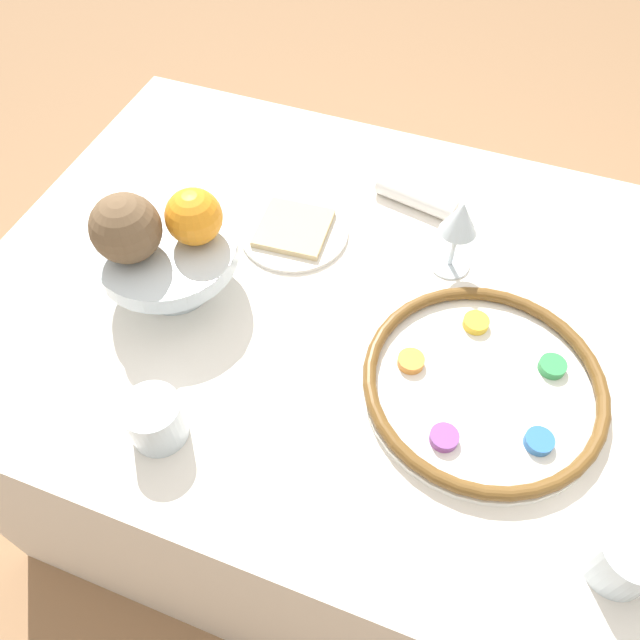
% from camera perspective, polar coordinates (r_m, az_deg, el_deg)
% --- Properties ---
extents(ground_plane, '(8.00, 8.00, 0.00)m').
position_cam_1_polar(ground_plane, '(1.64, 3.01, -14.16)').
color(ground_plane, '#99704C').
extents(dining_table, '(1.31, 0.90, 0.71)m').
position_cam_1_polar(dining_table, '(1.31, 3.67, -8.18)').
color(dining_table, silver).
rests_on(dining_table, ground_plane).
extents(seder_plate, '(0.35, 0.35, 0.03)m').
position_cam_1_polar(seder_plate, '(0.94, 14.74, -5.69)').
color(seder_plate, white).
rests_on(seder_plate, dining_table).
extents(wine_glass, '(0.07, 0.07, 0.14)m').
position_cam_1_polar(wine_glass, '(1.02, 12.67, 8.74)').
color(wine_glass, silver).
rests_on(wine_glass, dining_table).
extents(fruit_stand, '(0.22, 0.22, 0.10)m').
position_cam_1_polar(fruit_stand, '(1.00, -13.78, 5.78)').
color(fruit_stand, silver).
rests_on(fruit_stand, dining_table).
extents(orange_fruit, '(0.09, 0.09, 0.09)m').
position_cam_1_polar(orange_fruit, '(0.96, -11.46, 9.24)').
color(orange_fruit, orange).
rests_on(orange_fruit, fruit_stand).
extents(coconut, '(0.10, 0.10, 0.10)m').
position_cam_1_polar(coconut, '(0.95, -17.33, 8.00)').
color(coconut, brown).
rests_on(coconut, fruit_stand).
extents(bread_plate, '(0.19, 0.19, 0.02)m').
position_cam_1_polar(bread_plate, '(1.11, -2.40, 8.18)').
color(bread_plate, silver).
rests_on(bread_plate, dining_table).
extents(napkin_roll, '(0.16, 0.07, 0.04)m').
position_cam_1_polar(napkin_roll, '(1.17, 8.78, 11.01)').
color(napkin_roll, white).
rests_on(napkin_roll, dining_table).
extents(cup_near, '(0.08, 0.08, 0.08)m').
position_cam_1_polar(cup_near, '(0.88, -14.80, -8.80)').
color(cup_near, silver).
rests_on(cup_near, dining_table).
extents(cup_mid, '(0.08, 0.08, 0.08)m').
position_cam_1_polar(cup_mid, '(0.87, 26.08, -19.02)').
color(cup_mid, silver).
rests_on(cup_mid, dining_table).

